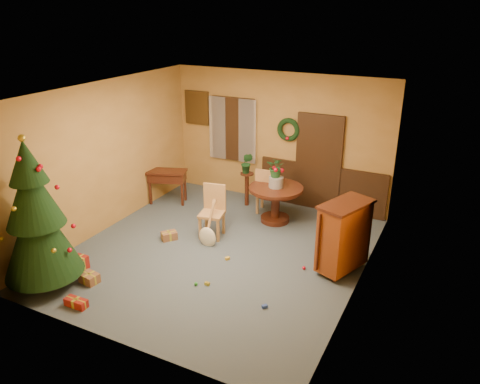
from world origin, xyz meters
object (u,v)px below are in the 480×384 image
Objects in this scene: dining_table at (276,197)px; writing_desk at (167,179)px; chair_near at (213,209)px; christmas_tree at (36,218)px; sideboard at (344,235)px.

dining_table is 2.56m from writing_desk.
chair_near is 1.96m from writing_desk.
christmas_tree reaches higher than chair_near.
dining_table is at bearing 58.03° from christmas_tree.
dining_table is 0.45× the size of christmas_tree.
chair_near is 3.19m from christmas_tree.
writing_desk is at bearing 165.43° from sideboard.
writing_desk is at bearing -176.40° from dining_table.
dining_table reaches higher than writing_desk.
christmas_tree reaches higher than dining_table.
christmas_tree is (-1.54, -2.72, 0.63)m from chair_near.
christmas_tree reaches higher than writing_desk.
writing_desk is at bearing 151.23° from chair_near.
sideboard is (1.74, -1.28, 0.13)m from dining_table.
chair_near is 2.59m from sideboard.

